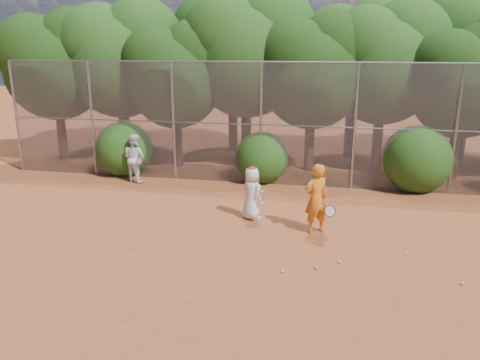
# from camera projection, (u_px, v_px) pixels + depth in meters

# --- Properties ---
(ground) EXTENTS (80.00, 80.00, 0.00)m
(ground) POSITION_uv_depth(u_px,v_px,m) (263.00, 263.00, 10.01)
(ground) COLOR brown
(ground) RESTS_ON ground
(fence_back) EXTENTS (20.05, 0.09, 4.03)m
(fence_back) POSITION_uv_depth(u_px,v_px,m) (288.00, 124.00, 15.12)
(fence_back) COLOR gray
(fence_back) RESTS_ON ground
(tree_0) EXTENTS (4.38, 3.81, 6.00)m
(tree_0) POSITION_uv_depth(u_px,v_px,m) (56.00, 61.00, 18.27)
(tree_0) COLOR black
(tree_0) RESTS_ON ground
(tree_1) EXTENTS (4.64, 4.03, 6.35)m
(tree_1) POSITION_uv_depth(u_px,v_px,m) (121.00, 54.00, 18.21)
(tree_1) COLOR black
(tree_1) RESTS_ON ground
(tree_2) EXTENTS (3.99, 3.47, 5.47)m
(tree_2) POSITION_uv_depth(u_px,v_px,m) (177.00, 71.00, 17.24)
(tree_2) COLOR black
(tree_2) RESTS_ON ground
(tree_3) EXTENTS (4.89, 4.26, 6.70)m
(tree_3) POSITION_uv_depth(u_px,v_px,m) (248.00, 48.00, 17.50)
(tree_3) COLOR black
(tree_3) RESTS_ON ground
(tree_4) EXTENTS (4.19, 3.64, 5.73)m
(tree_4) POSITION_uv_depth(u_px,v_px,m) (314.00, 67.00, 16.64)
(tree_4) COLOR black
(tree_4) RESTS_ON ground
(tree_5) EXTENTS (4.51, 3.92, 6.17)m
(tree_5) POSITION_uv_depth(u_px,v_px,m) (386.00, 58.00, 16.84)
(tree_5) COLOR black
(tree_5) RESTS_ON ground
(tree_6) EXTENTS (3.86, 3.36, 5.29)m
(tree_6) POSITION_uv_depth(u_px,v_px,m) (465.00, 78.00, 15.59)
(tree_6) COLOR black
(tree_6) RESTS_ON ground
(tree_9) EXTENTS (4.83, 4.20, 6.62)m
(tree_9) POSITION_uv_depth(u_px,v_px,m) (122.00, 49.00, 20.52)
(tree_9) COLOR black
(tree_9) RESTS_ON ground
(tree_10) EXTENTS (5.15, 4.48, 7.06)m
(tree_10) POSITION_uv_depth(u_px,v_px,m) (234.00, 42.00, 19.70)
(tree_10) COLOR black
(tree_10) RESTS_ON ground
(tree_11) EXTENTS (4.64, 4.03, 6.35)m
(tree_11) POSITION_uv_depth(u_px,v_px,m) (356.00, 54.00, 18.51)
(tree_11) COLOR black
(tree_11) RESTS_ON ground
(tree_12) EXTENTS (5.02, 4.37, 6.88)m
(tree_12) POSITION_uv_depth(u_px,v_px,m) (475.00, 45.00, 18.14)
(tree_12) COLOR black
(tree_12) RESTS_ON ground
(bush_0) EXTENTS (2.00, 2.00, 2.00)m
(bush_0) POSITION_uv_depth(u_px,v_px,m) (124.00, 147.00, 16.80)
(bush_0) COLOR #1B4110
(bush_0) RESTS_ON ground
(bush_1) EXTENTS (1.80, 1.80, 1.80)m
(bush_1) POSITION_uv_depth(u_px,v_px,m) (262.00, 155.00, 15.89)
(bush_1) COLOR #1B4110
(bush_1) RESTS_ON ground
(bush_2) EXTENTS (2.20, 2.20, 2.20)m
(bush_2) POSITION_uv_depth(u_px,v_px,m) (417.00, 156.00, 14.90)
(bush_2) COLOR #1B4110
(bush_2) RESTS_ON ground
(player_yellow) EXTENTS (0.90, 0.71, 1.76)m
(player_yellow) POSITION_uv_depth(u_px,v_px,m) (316.00, 199.00, 11.46)
(player_yellow) COLOR orange
(player_yellow) RESTS_ON ground
(player_teen) EXTENTS (0.82, 0.80, 1.45)m
(player_teen) POSITION_uv_depth(u_px,v_px,m) (252.00, 193.00, 12.42)
(player_teen) COLOR silver
(player_teen) RESTS_ON ground
(player_white) EXTENTS (0.97, 0.87, 1.66)m
(player_white) POSITION_uv_depth(u_px,v_px,m) (134.00, 158.00, 15.85)
(player_white) COLOR white
(player_white) RESTS_ON ground
(ball_0) EXTENTS (0.07, 0.07, 0.07)m
(ball_0) POSITION_uv_depth(u_px,v_px,m) (339.00, 262.00, 10.00)
(ball_0) COLOR #BFD326
(ball_0) RESTS_ON ground
(ball_1) EXTENTS (0.07, 0.07, 0.07)m
(ball_1) POSITION_uv_depth(u_px,v_px,m) (339.00, 213.00, 12.92)
(ball_1) COLOR #BFD326
(ball_1) RESTS_ON ground
(ball_2) EXTENTS (0.07, 0.07, 0.07)m
(ball_2) POSITION_uv_depth(u_px,v_px,m) (282.00, 271.00, 9.59)
(ball_2) COLOR #BFD326
(ball_2) RESTS_ON ground
(ball_3) EXTENTS (0.07, 0.07, 0.07)m
(ball_3) POSITION_uv_depth(u_px,v_px,m) (462.00, 284.00, 9.09)
(ball_3) COLOR #BFD326
(ball_3) RESTS_ON ground
(ball_4) EXTENTS (0.07, 0.07, 0.07)m
(ball_4) POSITION_uv_depth(u_px,v_px,m) (317.00, 268.00, 9.74)
(ball_4) COLOR #BFD326
(ball_4) RESTS_ON ground
(ball_5) EXTENTS (0.07, 0.07, 0.07)m
(ball_5) POSITION_uv_depth(u_px,v_px,m) (439.00, 206.00, 13.51)
(ball_5) COLOR #BFD326
(ball_5) RESTS_ON ground
(ball_6) EXTENTS (0.07, 0.07, 0.07)m
(ball_6) POSITION_uv_depth(u_px,v_px,m) (406.00, 253.00, 10.41)
(ball_6) COLOR #BFD326
(ball_6) RESTS_ON ground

